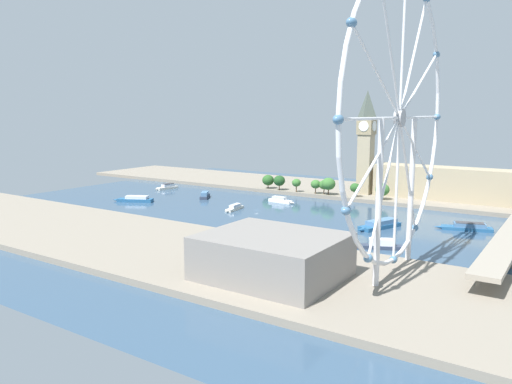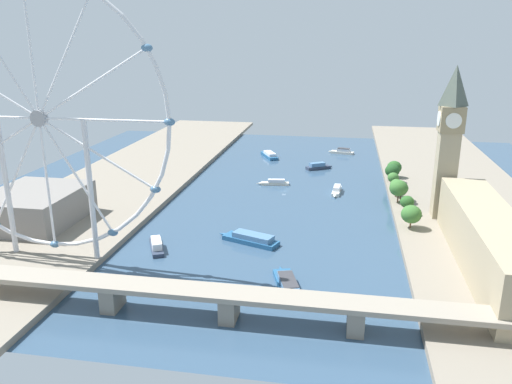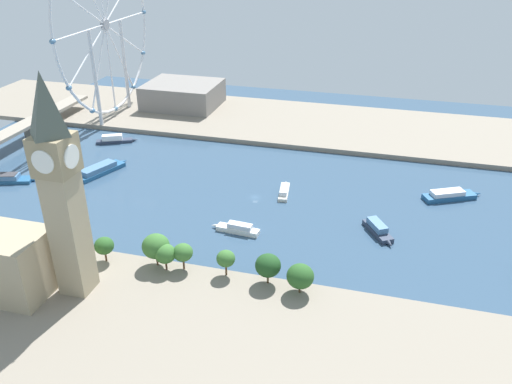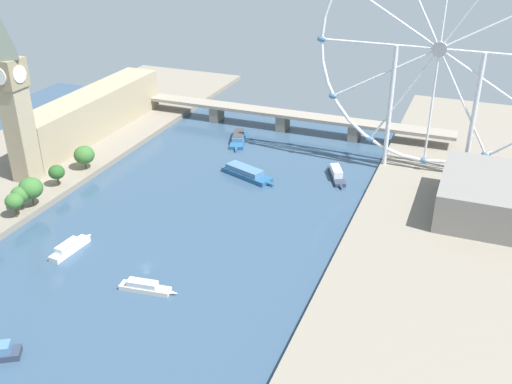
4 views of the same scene
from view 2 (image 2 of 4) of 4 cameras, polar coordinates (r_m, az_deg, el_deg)
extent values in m
plane|color=#334C66|center=(345.40, 3.13, 0.12)|extent=(397.53, 397.53, 0.00)
cube|color=gray|center=(350.93, 21.91, -0.59)|extent=(90.00, 520.00, 3.00)
cube|color=gray|center=(375.15, -14.38, 1.22)|extent=(90.00, 520.00, 3.00)
cube|color=tan|center=(299.28, 20.42, 1.79)|extent=(10.71, 10.71, 48.35)
cube|color=#928260|center=(293.21, 21.05, 7.65)|extent=(12.42, 12.42, 13.77)
pyramid|color=#4C564C|center=(291.20, 21.42, 11.05)|extent=(11.24, 11.24, 21.29)
cylinder|color=white|center=(286.98, 21.27, 7.44)|extent=(8.14, 0.50, 8.14)
cylinder|color=white|center=(299.45, 20.83, 7.85)|extent=(8.14, 0.50, 8.14)
cylinder|color=white|center=(292.06, 19.80, 7.75)|extent=(0.50, 8.14, 8.14)
cylinder|color=white|center=(294.50, 22.28, 7.55)|extent=(0.50, 8.14, 8.14)
cube|color=tan|center=(242.15, 24.61, -5.13)|extent=(22.00, 118.28, 24.92)
cylinder|color=#513823|center=(380.13, 15.16, 1.85)|extent=(0.80, 0.80, 3.22)
ellipsoid|color=#285623|center=(378.72, 15.23, 2.68)|extent=(10.29, 10.29, 9.26)
cylinder|color=#513823|center=(367.32, 14.95, 1.42)|extent=(0.80, 0.80, 4.15)
ellipsoid|color=#1E471E|center=(365.80, 15.02, 2.33)|extent=(9.92, 9.92, 8.93)
cylinder|color=#513823|center=(350.78, 15.05, 0.74)|extent=(0.80, 0.80, 4.81)
ellipsoid|color=#386B2D|center=(349.36, 15.12, 1.58)|extent=(7.39, 7.39, 6.65)
cylinder|color=#513823|center=(333.96, 15.38, -0.12)|extent=(0.80, 0.80, 4.68)
ellipsoid|color=#386B2D|center=(332.43, 15.46, 0.79)|extent=(7.99, 7.99, 7.19)
cylinder|color=#513823|center=(328.06, 15.88, -0.51)|extent=(0.80, 0.80, 4.21)
ellipsoid|color=#386B2D|center=(326.49, 15.96, 0.41)|extent=(8.58, 8.58, 7.73)
cylinder|color=#513823|center=(323.13, 15.59, -0.72)|extent=(0.80, 0.80, 4.60)
ellipsoid|color=#386B2D|center=(321.21, 15.69, 0.43)|extent=(11.10, 11.10, 9.99)
cylinder|color=#513823|center=(303.06, 16.48, -2.01)|extent=(0.80, 0.80, 4.20)
ellipsoid|color=#285623|center=(301.45, 16.57, -1.07)|extent=(7.91, 7.91, 7.12)
cylinder|color=#513823|center=(282.33, 16.90, -3.54)|extent=(0.80, 0.80, 3.44)
ellipsoid|color=#386B2D|center=(280.34, 17.00, -2.39)|extent=(10.72, 10.72, 9.65)
torus|color=silver|center=(239.86, -23.12, 7.62)|extent=(119.04, 1.78, 119.04)
cylinder|color=#99999E|center=(239.86, -23.12, 7.62)|extent=(7.04, 3.00, 7.04)
cylinder|color=silver|center=(245.93, -26.77, 13.35)|extent=(30.24, 1.07, 51.31)
cylinder|color=silver|center=(237.51, -23.96, 14.59)|extent=(1.07, 1.07, 58.63)
cylinder|color=silver|center=(229.94, -20.70, 13.92)|extent=(30.24, 1.07, 51.31)
cylinder|color=silver|center=(225.41, -18.01, 11.39)|extent=(51.31, 1.07, 30.24)
cylinder|color=silver|center=(225.35, -16.78, 7.73)|extent=(58.63, 1.07, 1.07)
cylinder|color=silver|center=(229.77, -17.35, 4.11)|extent=(51.31, 1.07, 30.24)
cylinder|color=silver|center=(237.29, -19.43, 1.64)|extent=(30.24, 1.07, 51.31)
cylinder|color=silver|center=(245.71, -22.33, 0.88)|extent=(1.07, 1.07, 58.63)
cylinder|color=silver|center=(252.81, -25.25, 1.87)|extent=(30.24, 1.07, 51.31)
ellipsoid|color=teal|center=(214.02, -12.13, 15.51)|extent=(4.80, 3.20, 3.20)
ellipsoid|color=teal|center=(213.89, -9.67, 7.74)|extent=(4.80, 3.20, 3.20)
ellipsoid|color=teal|center=(223.10, -11.20, 0.30)|extent=(4.80, 3.20, 3.20)
ellipsoid|color=teal|center=(238.32, -15.74, -4.39)|extent=(4.80, 3.20, 3.20)
ellipsoid|color=teal|center=(254.83, -21.59, -5.46)|extent=(4.80, 3.20, 3.20)
cylinder|color=silver|center=(257.79, -26.13, 0.53)|extent=(2.40, 2.40, 63.75)
cylinder|color=silver|center=(236.22, -18.03, 0.07)|extent=(2.40, 2.40, 63.75)
cube|color=gray|center=(301.82, -23.52, -1.50)|extent=(45.16, 53.78, 17.51)
cube|color=gray|center=(189.58, -3.05, -11.32)|extent=(209.53, 12.07, 2.00)
cube|color=gray|center=(188.59, 11.10, -13.82)|extent=(6.00, 10.86, 9.48)
cube|color=gray|center=(192.38, -3.03, -12.82)|extent=(6.00, 10.86, 9.48)
cube|color=gray|center=(206.53, -15.77, -11.27)|extent=(6.00, 10.86, 9.48)
cube|color=#2D384C|center=(256.90, -11.08, -6.08)|extent=(14.62, 22.90, 1.90)
cone|color=#2D384C|center=(269.12, -11.31, -5.00)|extent=(3.47, 4.52, 1.90)
cube|color=white|center=(254.83, -11.09, -5.63)|extent=(9.48, 13.29, 3.40)
cube|color=#235684|center=(259.32, -0.59, -5.45)|extent=(30.50, 18.40, 2.40)
cone|color=#235684|center=(267.90, -3.73, -4.73)|extent=(5.79, 4.11, 2.40)
cube|color=teal|center=(257.66, -0.32, -5.00)|extent=(22.22, 14.18, 2.68)
cube|color=beige|center=(461.83, 9.64, 4.39)|extent=(20.81, 10.12, 2.03)
cone|color=beige|center=(464.45, 8.24, 4.52)|extent=(3.96, 2.76, 2.03)
cube|color=silver|center=(461.14, 9.77, 4.65)|extent=(11.96, 7.27, 2.46)
cube|color=#38383D|center=(460.82, 9.78, 4.83)|extent=(10.82, 6.80, 0.60)
cube|color=#235684|center=(441.53, 1.50, 4.07)|extent=(18.96, 27.82, 2.52)
cone|color=#235684|center=(456.30, 0.88, 4.50)|extent=(4.47, 5.54, 2.52)
cube|color=silver|center=(439.73, 1.56, 4.34)|extent=(13.29, 18.12, 2.28)
cube|color=#2D384C|center=(404.73, 6.98, 2.73)|extent=(19.77, 15.19, 2.30)
cone|color=#2D384C|center=(410.14, 8.39, 2.86)|extent=(4.21, 3.80, 2.30)
cube|color=teal|center=(403.64, 6.87, 3.07)|extent=(12.91, 10.50, 2.91)
cube|color=beige|center=(359.09, 2.14, 0.95)|extent=(20.11, 7.09, 1.82)
cone|color=beige|center=(359.35, 0.31, 0.98)|extent=(3.75, 2.26, 1.82)
cube|color=silver|center=(358.53, 2.30, 1.26)|extent=(12.05, 5.33, 2.21)
cube|color=#235684|center=(216.08, 3.52, -10.41)|extent=(15.83, 29.25, 1.93)
cone|color=#235684|center=(230.49, 2.76, -8.55)|extent=(3.35, 5.42, 1.93)
cube|color=teal|center=(213.85, 3.60, -10.06)|extent=(11.45, 18.63, 2.44)
cube|color=#38383D|center=(213.23, 3.61, -9.73)|extent=(10.63, 16.87, 0.32)
cube|color=white|center=(344.32, 9.02, 0.08)|extent=(6.36, 20.32, 2.33)
cone|color=white|center=(333.26, 8.81, -0.48)|extent=(2.61, 3.77, 2.33)
cube|color=silver|center=(344.61, 9.05, 0.50)|extent=(4.90, 11.58, 2.34)
camera|label=1|loc=(356.89, -57.52, 4.10)|focal=34.93mm
camera|label=3|loc=(436.43, 38.00, 17.03)|focal=36.45mm
camera|label=4|loc=(518.42, -7.52, 20.53)|focal=41.36mm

